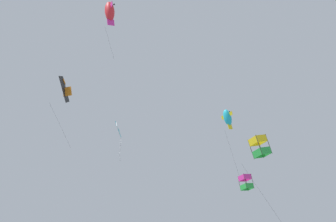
{
  "coord_description": "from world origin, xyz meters",
  "views": [
    {
      "loc": [
        -28.43,
        -19.85,
        2.31
      ],
      "look_at": [
        0.43,
        -1.06,
        20.72
      ],
      "focal_mm": 46.07,
      "sensor_mm": 36.0,
      "label": 1
    }
  ],
  "objects": [
    {
      "name": "kite_fish_near_left",
      "position": [
        -6.09,
        1.01,
        28.63
      ],
      "size": [
        1.66,
        1.55,
        5.9
      ],
      "rotation": [
        0.15,
        0.0,
        4.11
      ],
      "color": "red"
    },
    {
      "name": "kite_diamond_far_centre",
      "position": [
        -2.7,
        2.06,
        18.34
      ],
      "size": [
        1.22,
        0.74,
        3.66
      ],
      "rotation": [
        0.38,
        0.0,
        3.94
      ],
      "color": "white"
    },
    {
      "name": "kite_box_near_right",
      "position": [
        5.38,
        -5.92,
        14.48
      ],
      "size": [
        1.33,
        1.25,
        1.43
      ],
      "rotation": [
        0.16,
        0.0,
        4.21
      ],
      "color": "#DB2D93"
    },
    {
      "name": "kite_fish_mid_left",
      "position": [
        8.11,
        -3.41,
        22.72
      ],
      "size": [
        1.8,
        1.48,
        7.15
      ],
      "rotation": [
        0.29,
        0.0,
        4.37
      ],
      "color": "#1EB2C6"
    },
    {
      "name": "kite_delta_highest",
      "position": [
        -3.02,
        9.02,
        24.55
      ],
      "size": [
        3.59,
        2.86,
        6.71
      ],
      "rotation": [
        0.2,
        0.0,
        3.71
      ],
      "color": "black"
    },
    {
      "name": "kite_box_upper_right",
      "position": [
        0.94,
        -9.15,
        15.47
      ],
      "size": [
        3.16,
        2.79,
        7.27
      ],
      "rotation": [
        0.29,
        0.0,
        4.18
      ],
      "color": "yellow"
    }
  ]
}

